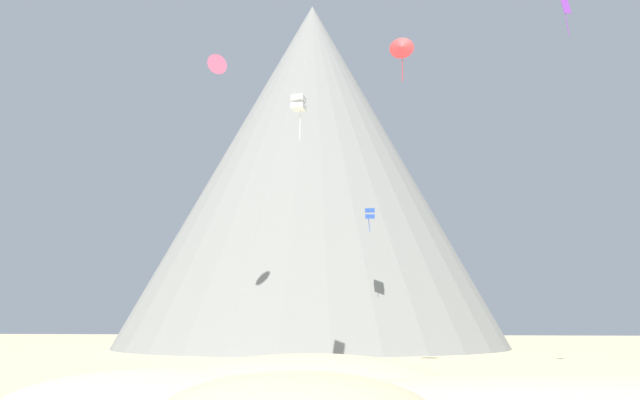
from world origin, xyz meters
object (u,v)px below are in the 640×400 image
(kite_blue_mid, at_px, (370,214))
(kite_violet_high, at_px, (566,8))
(bush_scatter_east, at_px, (593,398))
(bush_near_left, at_px, (253,378))
(rock_massif, at_px, (311,185))
(kite_red_high, at_px, (402,48))
(bush_near_right, at_px, (347,371))
(kite_white_high, at_px, (299,103))
(kite_rainbow_high, at_px, (217,64))
(bush_mid_center, at_px, (125,396))
(bush_ridge_crest, at_px, (123,376))

(kite_blue_mid, distance_m, kite_violet_high, 34.76)
(bush_scatter_east, height_order, bush_near_left, bush_scatter_east)
(rock_massif, xyz_separation_m, kite_red_high, (18.22, -56.11, 1.33))
(kite_violet_high, bearing_deg, bush_near_right, -164.67)
(bush_near_right, height_order, bush_scatter_east, bush_scatter_east)
(bush_scatter_east, bearing_deg, bush_near_left, 153.49)
(kite_white_high, xyz_separation_m, kite_rainbow_high, (-11.01, 5.45, 7.44))
(kite_red_high, height_order, kite_rainbow_high, kite_rainbow_high)
(bush_near_left, distance_m, kite_rainbow_high, 41.75)
(rock_massif, bearing_deg, bush_near_left, -84.47)
(bush_mid_center, bearing_deg, bush_near_right, 66.37)
(bush_ridge_crest, relative_size, bush_near_left, 0.56)
(bush_ridge_crest, relative_size, bush_scatter_east, 0.50)
(bush_near_right, xyz_separation_m, bush_mid_center, (-9.80, -22.39, 0.22))
(bush_near_right, xyz_separation_m, rock_massif, (-12.75, 59.67, 30.03))
(bush_ridge_crest, bearing_deg, kite_violet_high, 14.70)
(kite_red_high, height_order, kite_violet_high, kite_violet_high)
(bush_ridge_crest, xyz_separation_m, bush_near_left, (10.85, -1.19, 0.02))
(bush_near_left, relative_size, kite_violet_high, 0.61)
(bush_ridge_crest, xyz_separation_m, rock_massif, (4.22, 67.21, 30.02))
(bush_near_right, bearing_deg, kite_white_high, 129.91)
(bush_near_right, xyz_separation_m, bush_near_left, (-6.13, -8.72, 0.03))
(bush_scatter_east, relative_size, bush_near_left, 1.11)
(bush_mid_center, bearing_deg, kite_red_high, 59.54)
(rock_massif, relative_size, kite_red_high, 16.27)
(kite_red_high, relative_size, kite_white_high, 0.98)
(bush_mid_center, height_order, bush_scatter_east, bush_mid_center)
(bush_scatter_east, xyz_separation_m, kite_red_high, (-9.73, 22.92, 31.21))
(bush_near_right, height_order, kite_rainbow_high, kite_rainbow_high)
(kite_red_high, bearing_deg, kite_blue_mid, 105.78)
(kite_white_high, distance_m, kite_blue_mid, 21.85)
(bush_ridge_crest, height_order, bush_scatter_east, bush_scatter_east)
(bush_near_left, bearing_deg, kite_rainbow_high, 116.69)
(bush_mid_center, distance_m, kite_rainbow_high, 49.23)
(bush_ridge_crest, bearing_deg, kite_white_high, 51.50)
(kite_blue_mid, xyz_separation_m, kite_violet_high, (20.68, -23.20, 15.56))
(kite_blue_mid, bearing_deg, kite_rainbow_high, -147.20)
(kite_red_high, relative_size, kite_rainbow_high, 1.95)
(rock_massif, bearing_deg, kite_blue_mid, -68.52)
(bush_ridge_crest, distance_m, kite_white_high, 32.71)
(bush_scatter_east, relative_size, kite_rainbow_high, 1.02)
(rock_massif, bearing_deg, bush_scatter_east, -70.53)
(kite_red_high, bearing_deg, kite_rainbow_high, 162.12)
(bush_mid_center, bearing_deg, bush_ridge_crest, 115.80)
(bush_ridge_crest, height_order, kite_blue_mid, kite_blue_mid)
(kite_violet_high, bearing_deg, bush_mid_center, -132.69)
(kite_blue_mid, height_order, kite_violet_high, kite_violet_high)
(bush_mid_center, height_order, kite_violet_high, kite_violet_high)
(rock_massif, xyz_separation_m, kite_violet_high, (34.04, -57.17, 3.83))
(bush_scatter_east, xyz_separation_m, bush_near_left, (-21.32, 10.63, -0.12))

